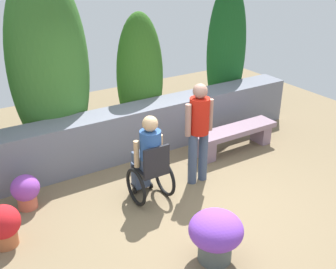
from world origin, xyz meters
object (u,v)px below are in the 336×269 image
object	(u,v)px
flower_pot_purple_near	(216,234)
flower_pot_small_foreground	(26,191)
flower_pot_terracotta_by_wall	(3,225)
stone_bench	(235,135)
person_standing_companion	(199,127)
person_in_wheelchair	(149,161)

from	to	relation	value
flower_pot_purple_near	flower_pot_small_foreground	world-z (taller)	flower_pot_purple_near
flower_pot_terracotta_by_wall	flower_pot_small_foreground	size ratio (longest dim) A/B	1.10
flower_pot_purple_near	flower_pot_small_foreground	distance (m)	2.77
stone_bench	person_standing_companion	world-z (taller)	person_standing_companion
flower_pot_purple_near	flower_pot_small_foreground	xyz separation A→B (m)	(-1.62, 2.24, -0.09)
flower_pot_terracotta_by_wall	flower_pot_small_foreground	world-z (taller)	flower_pot_terracotta_by_wall
flower_pot_purple_near	flower_pot_terracotta_by_wall	xyz separation A→B (m)	(-2.06, 1.57, -0.07)
flower_pot_small_foreground	flower_pot_purple_near	bearing A→B (deg)	-54.18
person_standing_companion	flower_pot_terracotta_by_wall	xyz separation A→B (m)	(-2.92, 0.01, -0.63)
person_in_wheelchair	flower_pot_small_foreground	world-z (taller)	person_in_wheelchair
person_in_wheelchair	person_standing_companion	bearing A→B (deg)	7.89
person_standing_companion	flower_pot_purple_near	distance (m)	1.86
stone_bench	person_in_wheelchair	xyz separation A→B (m)	(-2.08, -0.54, 0.33)
stone_bench	flower_pot_terracotta_by_wall	distance (m)	4.14
flower_pot_terracotta_by_wall	flower_pot_small_foreground	bearing A→B (deg)	56.80
stone_bench	person_standing_companion	distance (m)	1.45
stone_bench	person_in_wheelchair	world-z (taller)	person_in_wheelchair
flower_pot_small_foreground	stone_bench	bearing A→B (deg)	-2.64
stone_bench	flower_pot_terracotta_by_wall	bearing A→B (deg)	-166.66
person_in_wheelchair	person_standing_companion	distance (m)	0.93
person_in_wheelchair	person_standing_companion	size ratio (longest dim) A/B	0.83
person_standing_companion	flower_pot_terracotta_by_wall	bearing A→B (deg)	-178.54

